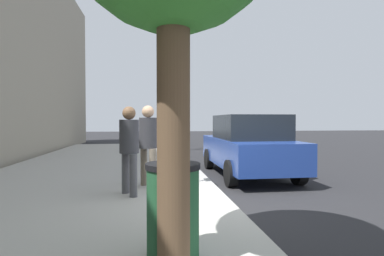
{
  "coord_description": "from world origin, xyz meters",
  "views": [
    {
      "loc": [
        -5.71,
        1.48,
        1.62
      ],
      "look_at": [
        1.67,
        0.46,
        1.43
      ],
      "focal_mm": 28.72,
      "sensor_mm": 36.0,
      "label": 1
    }
  ],
  "objects_px": {
    "pedestrian_at_meter": "(148,139)",
    "traffic_signal": "(167,102)",
    "parking_meter": "(183,140)",
    "parked_sedan_near": "(248,145)",
    "trash_bin": "(173,210)",
    "pedestrian_bystander": "(129,143)"
  },
  "relations": [
    {
      "from": "pedestrian_at_meter",
      "to": "traffic_signal",
      "type": "height_order",
      "value": "traffic_signal"
    },
    {
      "from": "parking_meter",
      "to": "traffic_signal",
      "type": "distance_m",
      "value": 9.08
    },
    {
      "from": "parking_meter",
      "to": "parked_sedan_near",
      "type": "relative_size",
      "value": 0.32
    },
    {
      "from": "parking_meter",
      "to": "trash_bin",
      "type": "height_order",
      "value": "parking_meter"
    },
    {
      "from": "parked_sedan_near",
      "to": "parking_meter",
      "type": "bearing_deg",
      "value": 126.84
    },
    {
      "from": "parking_meter",
      "to": "pedestrian_bystander",
      "type": "bearing_deg",
      "value": 128.74
    },
    {
      "from": "parking_meter",
      "to": "trash_bin",
      "type": "distance_m",
      "value": 3.84
    },
    {
      "from": "pedestrian_at_meter",
      "to": "parking_meter",
      "type": "bearing_deg",
      "value": -15.51
    },
    {
      "from": "pedestrian_bystander",
      "to": "trash_bin",
      "type": "relative_size",
      "value": 1.72
    },
    {
      "from": "pedestrian_at_meter",
      "to": "pedestrian_bystander",
      "type": "relative_size",
      "value": 1.03
    },
    {
      "from": "pedestrian_bystander",
      "to": "traffic_signal",
      "type": "relative_size",
      "value": 0.48
    },
    {
      "from": "traffic_signal",
      "to": "trash_bin",
      "type": "distance_m",
      "value": 12.9
    },
    {
      "from": "pedestrian_at_meter",
      "to": "traffic_signal",
      "type": "xyz_separation_m",
      "value": [
        9.17,
        -0.91,
        1.36
      ]
    },
    {
      "from": "parking_meter",
      "to": "pedestrian_bystander",
      "type": "height_order",
      "value": "pedestrian_bystander"
    },
    {
      "from": "parking_meter",
      "to": "pedestrian_bystander",
      "type": "relative_size",
      "value": 0.81
    },
    {
      "from": "parking_meter",
      "to": "traffic_signal",
      "type": "bearing_deg",
      "value": -0.77
    },
    {
      "from": "pedestrian_bystander",
      "to": "trash_bin",
      "type": "bearing_deg",
      "value": -104.53
    },
    {
      "from": "parked_sedan_near",
      "to": "traffic_signal",
      "type": "xyz_separation_m",
      "value": [
        7.41,
        1.95,
        1.68
      ]
    },
    {
      "from": "parking_meter",
      "to": "pedestrian_at_meter",
      "type": "bearing_deg",
      "value": 104.54
    },
    {
      "from": "parked_sedan_near",
      "to": "traffic_signal",
      "type": "relative_size",
      "value": 1.22
    },
    {
      "from": "parked_sedan_near",
      "to": "pedestrian_at_meter",
      "type": "bearing_deg",
      "value": 121.56
    },
    {
      "from": "traffic_signal",
      "to": "parked_sedan_near",
      "type": "bearing_deg",
      "value": -165.23
    }
  ]
}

